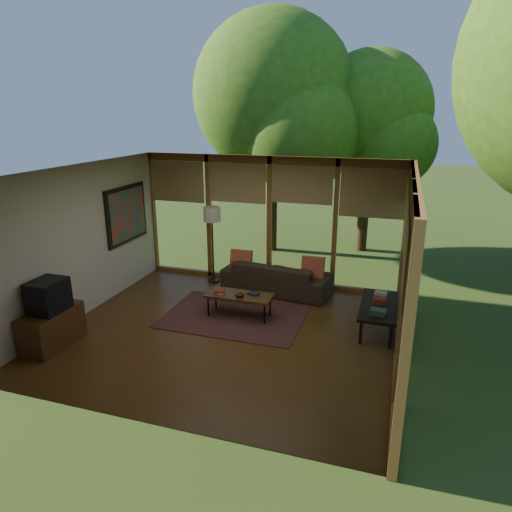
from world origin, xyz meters
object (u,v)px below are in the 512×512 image
(sofa, at_px, (277,277))
(television, at_px, (48,296))
(media_cabinet, at_px, (52,328))
(floor_lamp, at_px, (212,218))
(coffee_table, at_px, (239,296))
(side_console, at_px, (379,307))

(sofa, distance_m, television, 4.31)
(media_cabinet, distance_m, television, 0.55)
(media_cabinet, xyz_separation_m, floor_lamp, (1.31, 3.42, 1.11))
(television, distance_m, coffee_table, 3.12)
(sofa, bearing_deg, floor_lamp, 0.87)
(sofa, relative_size, media_cabinet, 2.18)
(television, relative_size, coffee_table, 0.46)
(television, bearing_deg, side_console, 23.73)
(side_console, bearing_deg, coffee_table, -174.74)
(floor_lamp, bearing_deg, television, -110.71)
(media_cabinet, bearing_deg, floor_lamp, 69.00)
(sofa, xyz_separation_m, television, (-2.76, -3.27, 0.53))
(sofa, relative_size, television, 3.97)
(sofa, relative_size, floor_lamp, 1.32)
(sofa, xyz_separation_m, media_cabinet, (-2.78, -3.27, -0.02))
(television, bearing_deg, media_cabinet, 180.00)
(television, xyz_separation_m, side_console, (4.85, 2.13, -0.44))
(television, relative_size, side_console, 0.39)
(media_cabinet, distance_m, side_console, 5.32)
(television, height_order, coffee_table, television)
(sofa, xyz_separation_m, side_console, (2.09, -1.14, 0.09))
(floor_lamp, bearing_deg, coffee_table, -53.15)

